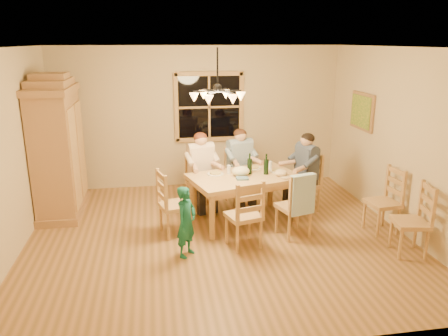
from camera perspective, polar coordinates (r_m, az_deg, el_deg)
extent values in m
plane|color=olive|center=(6.55, -0.77, -8.85)|extent=(5.50, 5.50, 0.00)
cube|color=white|center=(5.92, -0.87, 15.51)|extent=(5.50, 5.00, 0.02)
cube|color=beige|center=(8.52, -3.32, 6.62)|extent=(5.50, 0.02, 2.70)
cube|color=beige|center=(6.32, -26.33, 1.48)|extent=(0.02, 5.00, 2.70)
cube|color=beige|center=(7.03, 21.97, 3.37)|extent=(0.02, 5.00, 2.70)
cube|color=black|center=(8.50, -1.97, 7.97)|extent=(1.20, 0.03, 1.20)
cube|color=#B68150|center=(8.48, -1.95, 7.95)|extent=(1.30, 0.06, 1.30)
cube|color=olive|center=(8.01, 17.61, 7.07)|extent=(0.04, 0.78, 0.64)
cube|color=#1E6B2D|center=(7.99, 17.42, 7.07)|extent=(0.02, 0.68, 0.54)
cylinder|color=black|center=(5.93, -0.86, 12.95)|extent=(0.02, 0.02, 0.53)
sphere|color=black|center=(5.95, -0.85, 10.40)|extent=(0.12, 0.12, 0.12)
cylinder|color=black|center=(5.98, 0.69, 10.04)|extent=(0.34, 0.02, 0.02)
cone|color=#FFB259|center=(6.02, 2.21, 9.31)|extent=(0.13, 0.13, 0.12)
cylinder|color=black|center=(6.11, -0.29, 10.17)|extent=(0.19, 0.31, 0.02)
cone|color=#FFB259|center=(6.26, 0.25, 9.59)|extent=(0.13, 0.13, 0.12)
cylinder|color=black|center=(6.08, -1.80, 10.14)|extent=(0.19, 0.31, 0.02)
cone|color=#FFB259|center=(6.22, -2.70, 9.53)|extent=(0.13, 0.13, 0.12)
cylinder|color=black|center=(5.94, -2.40, 9.98)|extent=(0.34, 0.02, 0.02)
cone|color=#FFB259|center=(5.93, -3.94, 9.17)|extent=(0.13, 0.13, 0.12)
cylinder|color=black|center=(5.81, -1.43, 9.85)|extent=(0.19, 0.31, 0.02)
cone|color=#FFB259|center=(5.67, -2.04, 8.87)|extent=(0.13, 0.13, 0.12)
cylinder|color=black|center=(5.83, 0.15, 9.88)|extent=(0.19, 0.31, 0.02)
cone|color=#FFB259|center=(5.72, 1.18, 8.95)|extent=(0.13, 0.13, 0.12)
cube|color=olive|center=(7.61, -20.84, 1.68)|extent=(0.60, 1.30, 2.00)
cube|color=olive|center=(7.43, -21.67, 9.53)|extent=(0.66, 1.40, 0.10)
cube|color=olive|center=(7.42, -21.75, 10.29)|extent=(0.58, 1.00, 0.12)
cube|color=olive|center=(7.41, -21.83, 11.06)|extent=(0.52, 0.55, 0.10)
cube|color=#B68150|center=(7.24, -18.93, 1.15)|extent=(0.03, 0.55, 1.60)
cube|color=#B68150|center=(7.87, -18.19, 2.40)|extent=(0.03, 0.55, 1.60)
cube|color=olive|center=(7.88, -20.16, -4.94)|extent=(0.66, 1.40, 0.12)
cube|color=tan|center=(6.81, 2.68, -1.25)|extent=(1.86, 1.41, 0.06)
cube|color=#B68150|center=(6.83, 2.67, -1.89)|extent=(1.67, 1.23, 0.10)
cylinder|color=#B68150|center=(6.30, -1.55, -6.40)|extent=(0.09, 0.09, 0.70)
cylinder|color=#B68150|center=(6.96, 9.49, -4.37)|extent=(0.09, 0.09, 0.70)
cylinder|color=#B68150|center=(7.00, -4.18, -4.06)|extent=(0.09, 0.09, 0.70)
cylinder|color=#B68150|center=(7.60, 6.09, -2.45)|extent=(0.09, 0.09, 0.70)
cube|color=#B68150|center=(7.40, -2.97, -2.07)|extent=(0.54, 0.52, 0.06)
cube|color=#B68150|center=(7.32, -3.00, -0.06)|extent=(0.38, 0.15, 0.54)
cube|color=#B68150|center=(7.69, 2.09, -1.34)|extent=(0.54, 0.52, 0.06)
cube|color=#B68150|center=(7.61, 2.12, 0.59)|extent=(0.38, 0.15, 0.54)
cube|color=#B68150|center=(6.08, 2.58, -6.29)|extent=(0.54, 0.52, 0.06)
cube|color=#B68150|center=(5.98, 2.61, -3.90)|extent=(0.38, 0.15, 0.54)
cube|color=#B68150|center=(6.47, 9.10, -5.03)|extent=(0.54, 0.52, 0.06)
cube|color=#B68150|center=(6.38, 9.20, -2.77)|extent=(0.38, 0.15, 0.54)
cube|color=#B68150|center=(6.48, -6.41, -4.90)|extent=(0.52, 0.54, 0.06)
cube|color=#B68150|center=(6.39, -6.48, -2.64)|extent=(0.15, 0.38, 0.54)
cube|color=#B68150|center=(7.47, 10.47, -2.16)|extent=(0.52, 0.54, 0.06)
cube|color=#B68150|center=(7.39, 10.58, -0.18)|extent=(0.15, 0.38, 0.54)
cube|color=beige|center=(7.29, -3.02, 0.84)|extent=(0.44, 0.32, 0.52)
cube|color=#262328|center=(7.38, -2.98, -1.48)|extent=(0.48, 0.51, 0.14)
sphere|color=tan|center=(7.20, -3.06, 3.76)|extent=(0.21, 0.21, 0.21)
ellipsoid|color=#592614|center=(7.19, -3.07, 3.99)|extent=(0.22, 0.22, 0.17)
cube|color=#305686|center=(7.58, 2.12, 1.46)|extent=(0.44, 0.32, 0.52)
cube|color=#262328|center=(7.67, 2.10, -0.77)|extent=(0.48, 0.51, 0.14)
sphere|color=tan|center=(7.49, 2.15, 4.27)|extent=(0.21, 0.21, 0.21)
ellipsoid|color=#381E11|center=(7.49, 2.16, 4.50)|extent=(0.22, 0.22, 0.17)
cube|color=#3C4660|center=(7.36, 10.62, 0.72)|extent=(0.32, 0.44, 0.52)
cube|color=#262328|center=(7.45, 10.50, -1.58)|extent=(0.51, 0.48, 0.14)
sphere|color=tan|center=(7.27, 10.78, 3.61)|extent=(0.21, 0.21, 0.21)
ellipsoid|color=black|center=(7.26, 10.79, 3.84)|extent=(0.22, 0.22, 0.17)
cube|color=#A4C7DE|center=(6.24, 10.17, -3.46)|extent=(0.39, 0.20, 0.58)
cylinder|color=black|center=(6.86, 3.37, 0.58)|extent=(0.08, 0.08, 0.33)
cylinder|color=black|center=(6.85, 5.54, 0.51)|extent=(0.08, 0.08, 0.33)
cylinder|color=white|center=(6.85, -1.13, -0.79)|extent=(0.26, 0.26, 0.02)
cylinder|color=white|center=(7.18, 3.84, 0.00)|extent=(0.26, 0.26, 0.02)
cylinder|color=white|center=(7.04, 7.02, -0.42)|extent=(0.26, 0.26, 0.02)
cylinder|color=silver|center=(6.87, 0.65, -0.21)|extent=(0.06, 0.06, 0.14)
cylinder|color=silver|center=(7.14, 6.05, 0.35)|extent=(0.06, 0.06, 0.14)
ellipsoid|color=#CBAF87|center=(6.81, 7.48, -0.62)|extent=(0.20, 0.20, 0.11)
cube|color=slate|center=(6.62, 2.39, -1.36)|extent=(0.21, 0.18, 0.03)
ellipsoid|color=beige|center=(6.76, 2.19, -0.43)|extent=(0.28, 0.22, 0.15)
imported|color=#17685A|center=(5.82, -4.95, -7.00)|extent=(0.40, 0.42, 0.97)
cube|color=#B68150|center=(6.37, 23.15, -6.59)|extent=(0.49, 0.51, 0.06)
cube|color=#B68150|center=(6.27, 23.42, -4.31)|extent=(0.11, 0.38, 0.54)
cube|color=#B68150|center=(6.95, 19.99, -4.34)|extent=(0.47, 0.49, 0.06)
cube|color=#B68150|center=(6.86, 20.20, -2.23)|extent=(0.09, 0.38, 0.54)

